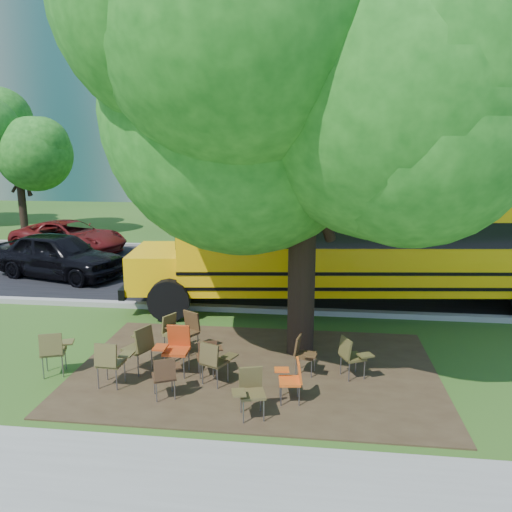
# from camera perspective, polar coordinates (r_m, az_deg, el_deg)

# --- Properties ---
(ground) EXTENTS (160.00, 160.00, 0.00)m
(ground) POSITION_cam_1_polar(r_m,az_deg,el_deg) (10.66, -5.12, -11.48)
(ground) COLOR #28541A
(ground) RESTS_ON ground
(dirt_patch) EXTENTS (7.00, 4.50, 0.03)m
(dirt_patch) POSITION_cam_1_polar(r_m,az_deg,el_deg) (10.06, 0.00, -12.87)
(dirt_patch) COLOR #382819
(dirt_patch) RESTS_ON ground
(asphalt_road) EXTENTS (80.00, 8.00, 0.04)m
(asphalt_road) POSITION_cam_1_polar(r_m,az_deg,el_deg) (17.20, -0.33, -1.99)
(asphalt_road) COLOR black
(asphalt_road) RESTS_ON ground
(kerb_near) EXTENTS (80.00, 0.25, 0.14)m
(kerb_near) POSITION_cam_1_polar(r_m,az_deg,el_deg) (13.39, -2.48, -6.04)
(kerb_near) COLOR gray
(kerb_near) RESTS_ON ground
(kerb_far) EXTENTS (80.00, 0.25, 0.14)m
(kerb_far) POSITION_cam_1_polar(r_m,az_deg,el_deg) (21.16, 1.06, 0.90)
(kerb_far) COLOR gray
(kerb_far) RESTS_ON ground
(building_main) EXTENTS (38.00, 16.00, 22.00)m
(building_main) POSITION_cam_1_polar(r_m,az_deg,el_deg) (47.10, -5.97, 20.58)
(building_main) COLOR slate
(building_main) RESTS_ON ground
(bg_tree_0) EXTENTS (5.20, 5.20, 7.18)m
(bg_tree_0) POSITION_cam_1_polar(r_m,az_deg,el_deg) (26.56, -25.75, 11.83)
(bg_tree_0) COLOR black
(bg_tree_0) RESTS_ON ground
(bg_tree_2) EXTENTS (4.80, 4.80, 6.62)m
(bg_tree_2) POSITION_cam_1_polar(r_m,az_deg,el_deg) (26.49, -8.86, 12.11)
(bg_tree_2) COLOR black
(bg_tree_2) RESTS_ON ground
(bg_tree_3) EXTENTS (5.60, 5.60, 7.84)m
(bg_tree_3) POSITION_cam_1_polar(r_m,az_deg,el_deg) (24.26, 21.57, 13.32)
(bg_tree_3) COLOR black
(bg_tree_3) RESTS_ON ground
(main_tree) EXTENTS (7.20, 7.20, 9.29)m
(main_tree) POSITION_cam_1_polar(r_m,az_deg,el_deg) (10.08, 5.69, 20.15)
(main_tree) COLOR black
(main_tree) RESTS_ON ground
(school_bus) EXTENTS (13.28, 4.29, 3.19)m
(school_bus) POSITION_cam_1_polar(r_m,az_deg,el_deg) (14.00, 15.59, 1.84)
(school_bus) COLOR #FCB607
(school_bus) RESTS_ON ground
(chair_0) EXTENTS (0.61, 0.68, 0.89)m
(chair_0) POSITION_cam_1_polar(r_m,az_deg,el_deg) (10.39, -22.09, -9.76)
(chair_0) COLOR brown
(chair_0) RESTS_ON ground
(chair_1) EXTENTS (0.60, 0.53, 0.90)m
(chair_1) POSITION_cam_1_polar(r_m,az_deg,el_deg) (9.54, -16.28, -11.29)
(chair_1) COLOR brown
(chair_1) RESTS_ON ground
(chair_2) EXTENTS (0.54, 0.63, 0.79)m
(chair_2) POSITION_cam_1_polar(r_m,az_deg,el_deg) (8.96, -10.31, -13.05)
(chair_2) COLOR #412917
(chair_2) RESTS_ON ground
(chair_3) EXTENTS (0.61, 0.56, 0.95)m
(chair_3) POSITION_cam_1_polar(r_m,az_deg,el_deg) (9.81, -9.17, -10.04)
(chair_3) COLOR #B73B13
(chair_3) RESTS_ON ground
(chair_4) EXTENTS (0.70, 0.55, 0.86)m
(chair_4) POSITION_cam_1_polar(r_m,az_deg,el_deg) (9.30, -4.78, -11.64)
(chair_4) COLOR #473B1E
(chair_4) RESTS_ON ground
(chair_5) EXTENTS (0.57, 0.61, 0.83)m
(chair_5) POSITION_cam_1_polar(r_m,az_deg,el_deg) (8.29, -0.67, -14.85)
(chair_5) COLOR brown
(chair_5) RESTS_ON ground
(chair_6) EXTENTS (0.51, 0.52, 0.78)m
(chair_6) POSITION_cam_1_polar(r_m,az_deg,el_deg) (8.76, 4.18, -13.55)
(chair_6) COLOR #D95317
(chair_6) RESTS_ON ground
(chair_7) EXTENTS (0.66, 0.56, 0.83)m
(chair_7) POSITION_cam_1_polar(r_m,az_deg,el_deg) (9.68, 10.85, -10.92)
(chair_7) COLOR #4B4520
(chair_7) RESTS_ON ground
(chair_8) EXTENTS (0.61, 0.78, 0.95)m
(chair_8) POSITION_cam_1_polar(r_m,az_deg,el_deg) (10.01, -13.09, -9.76)
(chair_8) COLOR #4A4220
(chair_8) RESTS_ON ground
(chair_9) EXTENTS (0.75, 0.59, 0.90)m
(chair_9) POSITION_cam_1_polar(r_m,az_deg,el_deg) (10.75, -7.93, -8.16)
(chair_9) COLOR #48311A
(chair_9) RESTS_ON ground
(chair_10) EXTENTS (0.55, 0.70, 0.84)m
(chair_10) POSITION_cam_1_polar(r_m,az_deg,el_deg) (10.77, -9.51, -8.37)
(chair_10) COLOR brown
(chair_10) RESTS_ON ground
(chair_11) EXTENTS (0.53, 0.59, 0.77)m
(chair_11) POSITION_cam_1_polar(r_m,az_deg,el_deg) (9.64, -5.46, -11.08)
(chair_11) COLOR #472B19
(chair_11) RESTS_ON ground
(chair_12) EXTENTS (0.45, 0.57, 0.77)m
(chair_12) POSITION_cam_1_polar(r_m,az_deg,el_deg) (9.74, 5.40, -10.82)
(chair_12) COLOR #483119
(chair_12) RESTS_ON ground
(black_car) EXTENTS (4.84, 3.00, 1.54)m
(black_car) POSITION_cam_1_polar(r_m,az_deg,el_deg) (17.82, -21.58, 0.10)
(black_car) COLOR black
(black_car) RESTS_ON ground
(bg_car_red) EXTENTS (5.18, 3.30, 1.33)m
(bg_car_red) POSITION_cam_1_polar(r_m,az_deg,el_deg) (21.82, -20.54, 2.05)
(bg_car_red) COLOR #570F0F
(bg_car_red) RESTS_ON ground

